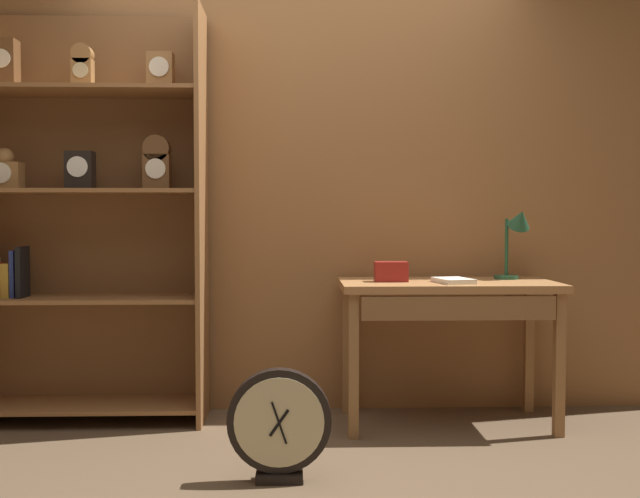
{
  "coord_description": "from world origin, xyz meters",
  "views": [
    {
      "loc": [
        -0.02,
        -3.0,
        1.11
      ],
      "look_at": [
        0.1,
        0.73,
        0.95
      ],
      "focal_mm": 42.0,
      "sensor_mm": 36.0,
      "label": 1
    }
  ],
  "objects_px": {
    "workbench": "(448,301)",
    "bookshelf": "(81,216)",
    "round_clock_large": "(279,424)",
    "toolbox_small": "(391,272)",
    "open_repair_manual": "(453,281)",
    "desk_lamp": "(517,231)"
  },
  "relations": [
    {
      "from": "open_repair_manual",
      "to": "round_clock_large",
      "type": "xyz_separation_m",
      "value": [
        -0.89,
        -0.74,
        -0.54
      ]
    },
    {
      "from": "workbench",
      "to": "open_repair_manual",
      "type": "relative_size",
      "value": 5.18
    },
    {
      "from": "desk_lamp",
      "to": "open_repair_manual",
      "type": "height_order",
      "value": "desk_lamp"
    },
    {
      "from": "open_repair_manual",
      "to": "round_clock_large",
      "type": "height_order",
      "value": "open_repair_manual"
    },
    {
      "from": "workbench",
      "to": "desk_lamp",
      "type": "height_order",
      "value": "desk_lamp"
    },
    {
      "from": "desk_lamp",
      "to": "round_clock_large",
      "type": "bearing_deg",
      "value": -143.34
    },
    {
      "from": "desk_lamp",
      "to": "open_repair_manual",
      "type": "xyz_separation_m",
      "value": [
        -0.39,
        -0.21,
        -0.25
      ]
    },
    {
      "from": "bookshelf",
      "to": "workbench",
      "type": "height_order",
      "value": "bookshelf"
    },
    {
      "from": "workbench",
      "to": "toolbox_small",
      "type": "distance_m",
      "value": 0.34
    },
    {
      "from": "workbench",
      "to": "round_clock_large",
      "type": "distance_m",
      "value": 1.28
    },
    {
      "from": "bookshelf",
      "to": "open_repair_manual",
      "type": "bearing_deg",
      "value": -7.5
    },
    {
      "from": "bookshelf",
      "to": "desk_lamp",
      "type": "distance_m",
      "value": 2.37
    },
    {
      "from": "toolbox_small",
      "to": "open_repair_manual",
      "type": "distance_m",
      "value": 0.33
    },
    {
      "from": "open_repair_manual",
      "to": "bookshelf",
      "type": "bearing_deg",
      "value": 159.6
    },
    {
      "from": "bookshelf",
      "to": "toolbox_small",
      "type": "distance_m",
      "value": 1.7
    },
    {
      "from": "workbench",
      "to": "bookshelf",
      "type": "bearing_deg",
      "value": 174.8
    },
    {
      "from": "bookshelf",
      "to": "workbench",
      "type": "xyz_separation_m",
      "value": [
        1.97,
        -0.18,
        -0.45
      ]
    },
    {
      "from": "workbench",
      "to": "desk_lamp",
      "type": "bearing_deg",
      "value": 17.52
    },
    {
      "from": "toolbox_small",
      "to": "desk_lamp",
      "type": "bearing_deg",
      "value": 8.78
    },
    {
      "from": "open_repair_manual",
      "to": "round_clock_large",
      "type": "distance_m",
      "value": 1.27
    },
    {
      "from": "toolbox_small",
      "to": "round_clock_large",
      "type": "height_order",
      "value": "toolbox_small"
    },
    {
      "from": "bookshelf",
      "to": "desk_lamp",
      "type": "relative_size",
      "value": 5.46
    }
  ]
}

